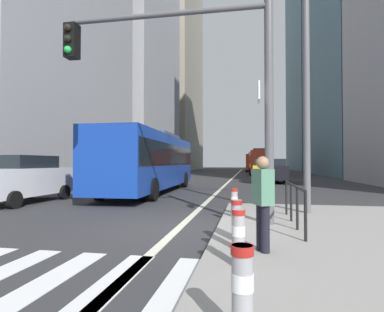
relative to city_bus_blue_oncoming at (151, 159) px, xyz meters
The scene contains 22 objects.
ground_plane 11.81m from the city_bus_blue_oncoming, 72.05° to the left, with size 160.00×160.00×0.00m, color #303033.
crosswalk_stripes 13.28m from the city_bus_blue_oncoming, 78.61° to the right, with size 5.85×3.20×0.01m.
lane_centre_line 21.49m from the city_bus_blue_oncoming, 80.32° to the left, with size 0.20×80.00×0.01m, color beige.
office_tower_left_mid 32.70m from the city_bus_blue_oncoming, 115.08° to the left, with size 11.88×18.51×32.88m, color #9E9EA3.
office_tower_left_far 60.58m from the city_bus_blue_oncoming, 103.01° to the left, with size 11.24×23.93×54.01m, color gray.
office_tower_right_mid 38.74m from the city_bus_blue_oncoming, 54.29° to the left, with size 12.04×23.20×35.65m, color slate.
office_tower_right_far 63.71m from the city_bus_blue_oncoming, 69.32° to the left, with size 11.73×24.59×54.92m, color slate.
city_bus_blue_oncoming is the anchor object (origin of this frame).
sedan_white_oncoming 6.51m from the city_bus_blue_oncoming, 125.92° to the right, with size 2.16×4.36×1.94m.
city_bus_red_receding 26.79m from the city_bus_blue_oncoming, 75.55° to the left, with size 2.81×11.80×3.40m.
city_bus_red_distant 42.59m from the city_bus_blue_oncoming, 81.64° to the left, with size 2.92×11.62×3.40m.
car_oncoming_mid 14.63m from the city_bus_blue_oncoming, 101.49° to the left, with size 2.17×4.50×1.94m.
car_receding_near 12.09m from the city_bus_blue_oncoming, 56.98° to the left, with size 2.16×4.64×1.94m.
car_receding_far 11.95m from the city_bus_blue_oncoming, 51.85° to the left, with size 2.05×4.18×1.94m.
traffic_signal_gantry 9.85m from the city_bus_blue_oncoming, 65.42° to the right, with size 5.61×0.65×6.00m.
street_lamp_post 10.36m from the city_bus_blue_oncoming, 43.83° to the right, with size 5.50×0.32×8.00m.
bollard_front 14.92m from the city_bus_blue_oncoming, 69.18° to the right, with size 0.20×0.20×0.81m.
bollard_left 13.11m from the city_bus_blue_oncoming, 66.57° to the right, with size 0.20×0.20×0.82m.
bollard_right 12.24m from the city_bus_blue_oncoming, 65.11° to the right, with size 0.20×0.20×0.85m.
bollard_back 9.33m from the city_bus_blue_oncoming, 57.75° to the right, with size 0.20×0.20×0.78m.
pedestrian_railing 10.89m from the city_bus_blue_oncoming, 53.84° to the right, with size 0.06×3.18×0.98m.
pedestrian_waiting 12.48m from the city_bus_blue_oncoming, 63.45° to the right, with size 0.38×0.45×1.61m.
Camera 1 is at (1.75, -7.66, 1.65)m, focal length 29.18 mm.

